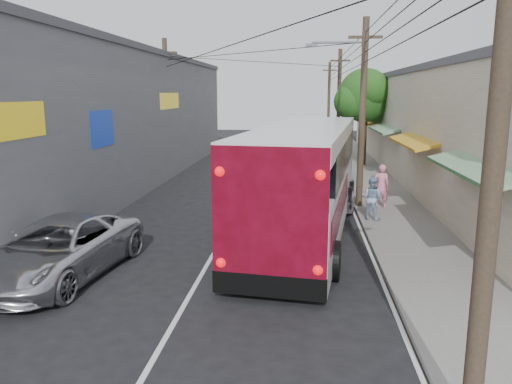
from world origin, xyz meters
TOP-DOWN VIEW (x-y plane):
  - ground at (0.00, 0.00)m, footprint 120.00×120.00m
  - sidewalk at (6.50, 20.00)m, footprint 3.00×80.00m
  - building_right at (10.99, 22.00)m, footprint 7.09×40.00m
  - building_left at (-8.50, 18.00)m, footprint 7.20×36.00m
  - utility_poles at (3.13, 20.33)m, footprint 11.80×45.28m
  - street_tree at (6.87, 26.02)m, footprint 4.40×4.00m
  - coach_bus at (2.87, 9.02)m, footprint 4.46×13.52m
  - jeepney at (-3.80, 3.72)m, footprint 3.27×5.96m
  - parked_suv at (3.80, 13.96)m, footprint 2.58×5.89m
  - parked_car_mid at (4.60, 20.20)m, footprint 2.00×4.48m
  - parked_car_far at (4.60, 31.25)m, footprint 2.14×4.80m
  - pedestrian_near at (6.08, 12.69)m, footprint 0.72×0.51m
  - pedestrian_far at (5.40, 10.54)m, footprint 1.02×0.95m

SIDE VIEW (x-z plane):
  - ground at x=0.00m, z-range 0.00..0.00m
  - sidewalk at x=6.50m, z-range 0.00..0.12m
  - parked_car_mid at x=4.60m, z-range 0.00..1.50m
  - parked_car_far at x=4.60m, z-range 0.00..1.53m
  - jeepney at x=-3.80m, z-range 0.00..1.58m
  - parked_suv at x=3.80m, z-range 0.00..1.69m
  - pedestrian_far at x=5.40m, z-range 0.12..1.79m
  - pedestrian_near at x=6.08m, z-range 0.12..1.99m
  - coach_bus at x=2.87m, z-range 0.07..3.90m
  - building_right at x=10.99m, z-range 0.03..6.28m
  - building_left at x=-8.50m, z-range 0.03..7.28m
  - utility_poles at x=3.13m, z-range 0.13..8.13m
  - street_tree at x=6.87m, z-range 1.37..7.97m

